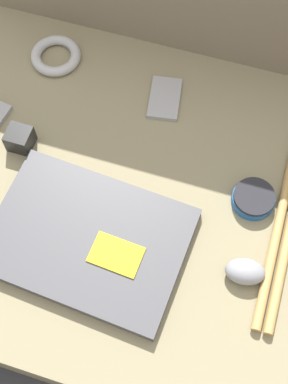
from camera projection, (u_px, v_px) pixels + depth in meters
name	position (u px, v px, depth m)	size (l,w,h in m)	color
ground_plane	(144.00, 227.00, 1.16)	(8.00, 8.00, 0.00)	#38383D
couch_seat	(144.00, 213.00, 1.08)	(0.95, 0.72, 0.16)	#847A5B
laptop	(88.00, 239.00, 0.96)	(0.37, 0.27, 0.03)	#47474C
computer_mouse	(245.00, 272.00, 0.93)	(0.08, 0.06, 0.04)	gray
speaker_puck	(253.00, 199.00, 1.00)	(0.08, 0.08, 0.03)	#1E569E
phone_black	(165.00, 98.00, 1.10)	(0.08, 0.11, 0.01)	#99999E
charger_brick	(20.00, 139.00, 1.04)	(0.05, 0.05, 0.04)	black
cable_coil	(56.00, 56.00, 1.14)	(0.11, 0.11, 0.02)	#B2B2B7
drumstick_pair	(284.00, 227.00, 0.98)	(0.04, 0.40, 0.02)	tan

